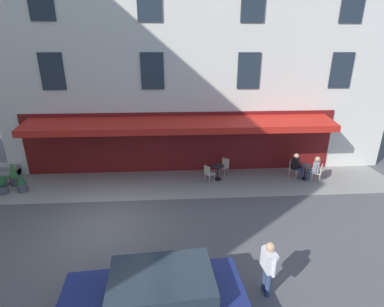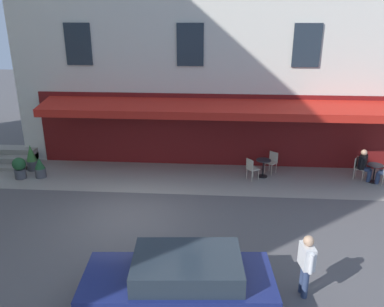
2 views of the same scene
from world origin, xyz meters
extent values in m
plane|color=#565456|center=(0.00, 0.00, 0.00)|extent=(70.00, 70.00, 0.00)
cube|color=gray|center=(-3.25, -3.40, 0.00)|extent=(20.50, 3.20, 0.01)
cube|color=maroon|center=(-3.00, -4.97, 1.60)|extent=(16.00, 0.06, 3.20)
cube|color=red|center=(-3.00, -4.15, 2.85)|extent=(15.00, 1.70, 0.36)
cube|color=red|center=(-3.00, -3.32, 2.62)|extent=(15.00, 0.04, 0.28)
cube|color=#232D38|center=(-6.33, -4.96, 5.20)|extent=(1.10, 0.06, 1.70)
cube|color=#232D38|center=(-1.67, -4.96, 5.20)|extent=(1.10, 0.06, 1.70)
cube|color=#232D38|center=(3.00, -4.96, 5.20)|extent=(1.10, 0.06, 1.70)
cube|color=gray|center=(6.60, -4.20, 0.07)|extent=(2.40, 1.40, 0.15)
cube|color=gray|center=(6.60, -4.55, 0.22)|extent=(2.40, 1.05, 0.30)
cube|color=gray|center=(6.60, -4.90, 0.38)|extent=(2.40, 0.70, 0.45)
cylinder|color=black|center=(-9.16, -3.49, 0.01)|extent=(0.40, 0.40, 0.03)
cylinder|color=black|center=(-9.16, -3.49, 0.36)|extent=(0.06, 0.06, 0.72)
cylinder|color=#2D2D33|center=(-9.16, -3.49, 0.73)|extent=(0.60, 0.60, 0.03)
cylinder|color=beige|center=(-9.38, -3.14, 0.23)|extent=(0.03, 0.03, 0.45)
cylinder|color=beige|center=(-8.75, -3.54, 0.23)|extent=(0.03, 0.03, 0.45)
cylinder|color=beige|center=(-8.93, -3.83, 0.23)|extent=(0.03, 0.03, 0.45)
cylinder|color=beige|center=(-8.46, -3.72, 0.23)|extent=(0.03, 0.03, 0.45)
cylinder|color=beige|center=(-8.64, -4.01, 0.23)|extent=(0.03, 0.03, 0.45)
cube|color=beige|center=(-8.69, -3.78, 0.47)|extent=(0.55, 0.55, 0.04)
cube|color=beige|center=(-8.54, -3.87, 0.70)|extent=(0.24, 0.36, 0.42)
cylinder|color=black|center=(-4.78, -3.72, 0.01)|extent=(0.40, 0.40, 0.03)
cylinder|color=black|center=(-4.78, -3.72, 0.36)|extent=(0.06, 0.06, 0.72)
cylinder|color=#2D2D33|center=(-4.78, -3.72, 0.73)|extent=(0.60, 0.60, 0.03)
cylinder|color=beige|center=(-4.57, -3.36, 0.23)|extent=(0.03, 0.03, 0.45)
cylinder|color=beige|center=(-4.37, -3.64, 0.23)|extent=(0.03, 0.03, 0.45)
cylinder|color=beige|center=(-4.30, -3.16, 0.23)|extent=(0.03, 0.03, 0.45)
cylinder|color=beige|center=(-4.10, -3.44, 0.23)|extent=(0.03, 0.03, 0.45)
cube|color=beige|center=(-4.33, -3.40, 0.47)|extent=(0.56, 0.56, 0.04)
cube|color=beige|center=(-4.19, -3.30, 0.70)|extent=(0.27, 0.35, 0.42)
cylinder|color=beige|center=(-4.90, -4.12, 0.23)|extent=(0.03, 0.03, 0.45)
cylinder|color=beige|center=(-5.16, -3.90, 0.23)|extent=(0.03, 0.03, 0.45)
cylinder|color=beige|center=(-5.13, -4.38, 0.23)|extent=(0.03, 0.03, 0.45)
cylinder|color=beige|center=(-5.38, -4.15, 0.23)|extent=(0.03, 0.03, 0.45)
cube|color=beige|center=(-5.14, -4.14, 0.47)|extent=(0.56, 0.56, 0.04)
cube|color=beige|center=(-5.26, -4.27, 0.70)|extent=(0.33, 0.29, 0.42)
cylinder|color=navy|center=(-8.97, -3.50, 0.23)|extent=(0.15, 0.15, 0.47)
cylinder|color=navy|center=(-8.83, -3.58, 0.49)|extent=(0.36, 0.30, 0.15)
cylinder|color=navy|center=(-9.07, -3.65, 0.23)|extent=(0.15, 0.15, 0.47)
cylinder|color=navy|center=(-8.93, -3.74, 0.49)|extent=(0.36, 0.30, 0.15)
cube|color=black|center=(-8.74, -3.75, 0.77)|extent=(0.46, 0.52, 0.55)
sphere|color=tan|center=(-8.74, -3.75, 1.16)|extent=(0.24, 0.24, 0.24)
cylinder|color=black|center=(-8.60, -3.51, 0.75)|extent=(0.10, 0.10, 0.49)
cylinder|color=black|center=(-8.89, -3.98, 0.75)|extent=(0.10, 0.10, 0.49)
cylinder|color=navy|center=(-9.34, -3.48, 0.23)|extent=(0.15, 0.15, 0.47)
cylinder|color=navy|center=(-9.48, -3.39, 0.49)|extent=(0.36, 0.31, 0.16)
cylinder|color=navy|center=(-9.24, -3.32, 0.23)|extent=(0.15, 0.15, 0.47)
cylinder|color=navy|center=(-9.38, -3.23, 0.49)|extent=(0.36, 0.31, 0.16)
cylinder|color=navy|center=(-5.04, 3.53, 0.40)|extent=(0.15, 0.15, 0.80)
cylinder|color=navy|center=(-5.02, 3.35, 0.40)|extent=(0.15, 0.15, 0.80)
cube|color=silver|center=(-5.03, 3.44, 1.08)|extent=(0.33, 0.50, 0.57)
sphere|color=tan|center=(-5.03, 3.44, 1.49)|extent=(0.25, 0.25, 0.25)
cylinder|color=silver|center=(-5.07, 3.72, 1.07)|extent=(0.10, 0.10, 0.50)
cylinder|color=silver|center=(-4.99, 3.16, 1.07)|extent=(0.10, 0.10, 0.50)
cylinder|color=#4C4C51|center=(5.10, -3.74, 0.21)|extent=(0.45, 0.45, 0.43)
cone|color=#3D7A38|center=(5.10, -3.74, 0.78)|extent=(0.43, 0.43, 0.71)
cylinder|color=#4C4C51|center=(5.19, -2.85, 0.20)|extent=(0.46, 0.46, 0.40)
sphere|color=#23562D|center=(5.19, -2.85, 0.62)|extent=(0.53, 0.53, 0.53)
cylinder|color=#4C4C51|center=(4.40, -3.00, 0.20)|extent=(0.43, 0.43, 0.40)
cone|color=#23562D|center=(4.40, -3.00, 0.62)|extent=(0.41, 0.41, 0.46)
cube|color=navy|center=(-2.09, 4.04, 0.57)|extent=(4.42, 2.11, 0.55)
cube|color=#232D38|center=(-2.29, 4.03, 1.09)|extent=(2.52, 1.77, 0.48)
cylinder|color=black|center=(-0.58, 3.35, 0.30)|extent=(0.60, 0.20, 0.60)
cylinder|color=black|center=(-3.48, 3.14, 0.30)|extent=(0.60, 0.20, 0.60)
camera|label=1|loc=(-2.67, 9.23, 6.20)|focal=26.65mm
camera|label=2|loc=(-2.92, 11.17, 6.35)|focal=35.94mm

